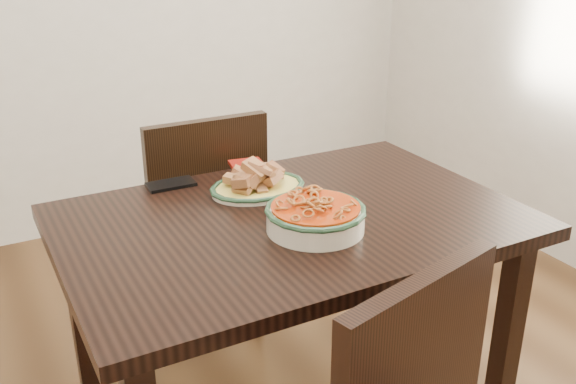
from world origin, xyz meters
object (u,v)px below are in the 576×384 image
chair_far (200,218)px  smartphone (171,184)px  dining_table (291,248)px  fish_plate (257,177)px  noodle_bowl (315,214)px

chair_far → smartphone: (-0.18, -0.26, 0.26)m
chair_far → smartphone: bearing=55.9°
smartphone → chair_far: bearing=56.6°
dining_table → fish_plate: fish_plate is taller
dining_table → fish_plate: size_ratio=4.39×
noodle_bowl → smartphone: noodle_bowl is taller
smartphone → noodle_bowl: bearing=-62.9°
fish_plate → smartphone: fish_plate is taller
dining_table → noodle_bowl: 0.18m
fish_plate → noodle_bowl: 0.30m
dining_table → smartphone: 0.43m
noodle_bowl → chair_far: bearing=93.8°
chair_far → noodle_bowl: 0.78m
fish_plate → smartphone: 0.27m
chair_far → fish_plate: 0.52m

